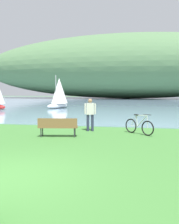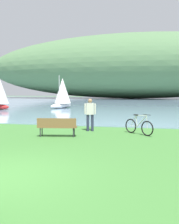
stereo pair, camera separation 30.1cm
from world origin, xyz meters
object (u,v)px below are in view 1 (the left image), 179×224
object	(u,v)px
bicycle_leaning_near_bench	(139,126)
person_at_shoreline	(90,113)
park_bench_near_camera	(58,126)
sailboat_mid_bay	(59,93)

from	to	relation	value
bicycle_leaning_near_bench	person_at_shoreline	xyz separation A→B (m)	(-2.52, 0.51, 0.58)
park_bench_near_camera	sailboat_mid_bay	world-z (taller)	sailboat_mid_bay
bicycle_leaning_near_bench	sailboat_mid_bay	size ratio (longest dim) A/B	0.34
park_bench_near_camera	person_at_shoreline	distance (m)	2.26
person_at_shoreline	sailboat_mid_bay	bearing A→B (deg)	112.88
sailboat_mid_bay	bicycle_leaning_near_bench	bearing A→B (deg)	-60.68
person_at_shoreline	park_bench_near_camera	bearing A→B (deg)	-121.76
bicycle_leaning_near_bench	park_bench_near_camera	bearing A→B (deg)	-159.45
park_bench_near_camera	sailboat_mid_bay	xyz separation A→B (m)	(-5.58, 17.87, 1.41)
person_at_shoreline	bicycle_leaning_near_bench	bearing A→B (deg)	-11.36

